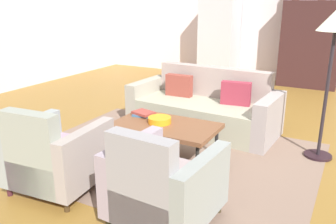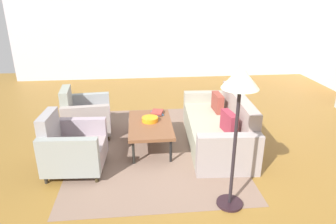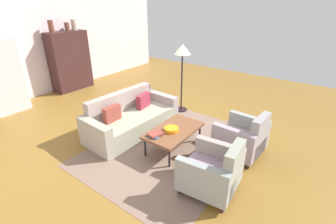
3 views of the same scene
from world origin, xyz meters
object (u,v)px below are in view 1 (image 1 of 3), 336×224
coffee_table (166,127)px  fruit_bowl (160,120)px  book_stack (143,114)px  floor_lamp (335,34)px  cabinet (311,45)px  armchair_left (54,158)px  armchair_right (161,187)px  refrigerator (219,39)px  couch (205,109)px

coffee_table → fruit_bowl: 0.11m
book_stack → floor_lamp: floor_lamp is taller
cabinet → coffee_table: bearing=-101.3°
armchair_left → armchair_right: same height
armchair_right → fruit_bowl: 1.35m
armchair_left → refrigerator: refrigerator is taller
couch → cabinet: bearing=-101.6°
refrigerator → coffee_table: bearing=-76.7°
couch → armchair_left: armchair_left is taller
refrigerator → floor_lamp: 4.58m
coffee_table → armchair_left: size_ratio=1.36×
coffee_table → floor_lamp: floor_lamp is taller
coffee_table → armchair_right: bearing=-62.9°
couch → fruit_bowl: (-0.09, -1.19, 0.17)m
couch → refrigerator: 3.61m
refrigerator → couch: bearing=-72.3°
couch → fruit_bowl: size_ratio=7.93×
armchair_left → cabinet: (1.53, 5.84, 0.56)m
couch → armchair_right: 2.43m
couch → coffee_table: bearing=93.1°
book_stack → cabinet: (1.33, 4.54, 0.45)m
cabinet → floor_lamp: size_ratio=1.05×
couch → armchair_right: (0.59, -2.35, 0.06)m
couch → floor_lamp: size_ratio=1.25×
book_stack → refrigerator: refrigerator is taller
armchair_left → cabinet: cabinet is taller
coffee_table → book_stack: (-0.39, 0.14, 0.06)m
coffee_table → cabinet: size_ratio=0.67×
cabinet → refrigerator: bearing=-177.0°
book_stack → cabinet: 4.75m
fruit_bowl → refrigerator: bearing=102.3°
couch → coffee_table: couch is taller
coffee_table → armchair_right: (0.60, -1.17, -0.04)m
coffee_table → armchair_right: 1.31m
couch → refrigerator: size_ratio=1.16×
cabinet → book_stack: bearing=-106.3°
cabinet → couch: bearing=-105.0°
fruit_bowl → cabinet: bearing=77.7°
cabinet → refrigerator: refrigerator is taller
floor_lamp → fruit_bowl: bearing=-152.2°
book_stack → armchair_right: bearing=-52.9°
couch → coffee_table: (-0.01, -1.19, 0.10)m
armchair_left → floor_lamp: floor_lamp is taller
coffee_table → fruit_bowl: (-0.08, 0.00, 0.07)m
book_stack → coffee_table: bearing=-19.6°
coffee_table → book_stack: book_stack is taller
armchair_left → cabinet: bearing=70.3°
armchair_right → cabinet: bearing=90.2°
couch → refrigerator: bearing=-68.9°
coffee_table → floor_lamp: (1.60, 0.89, 1.06)m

